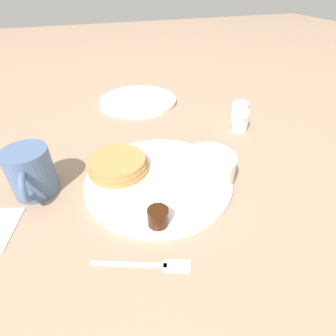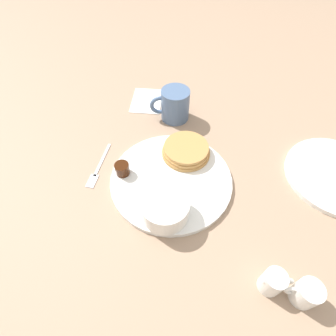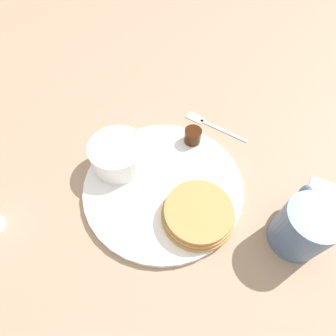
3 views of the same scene
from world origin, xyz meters
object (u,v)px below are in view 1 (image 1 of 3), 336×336
bowl (209,166)px  creamer_pitcher_far (240,111)px  fork (153,265)px  coffee_mug (31,172)px  creamer_pitcher_near (240,120)px  plate (159,180)px

bowl → creamer_pitcher_far: 0.29m
fork → coffee_mug: bearing=125.9°
bowl → creamer_pitcher_far: bearing=46.7°
coffee_mug → creamer_pitcher_near: (0.49, 0.08, -0.02)m
plate → creamer_pitcher_near: 0.30m
creamer_pitcher_near → fork: creamer_pitcher_near is taller
coffee_mug → creamer_pitcher_near: coffee_mug is taller
coffee_mug → fork: bearing=-54.1°
creamer_pitcher_far → plate: bearing=-147.9°
bowl → coffee_mug: coffee_mug is taller
creamer_pitcher_far → coffee_mug: bearing=-165.6°
creamer_pitcher_far → bowl: bearing=-133.3°
fork → bowl: bearing=43.0°
creamer_pitcher_far → fork: size_ratio=0.46×
bowl → fork: bowl is taller
bowl → creamer_pitcher_far: (0.20, 0.21, -0.01)m
coffee_mug → creamer_pitcher_near: 0.50m
bowl → creamer_pitcher_far: bowl is taller
coffee_mug → bowl: bearing=-14.0°
creamer_pitcher_near → fork: bearing=-136.8°
bowl → fork: 0.22m
creamer_pitcher_near → creamer_pitcher_far: 0.06m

